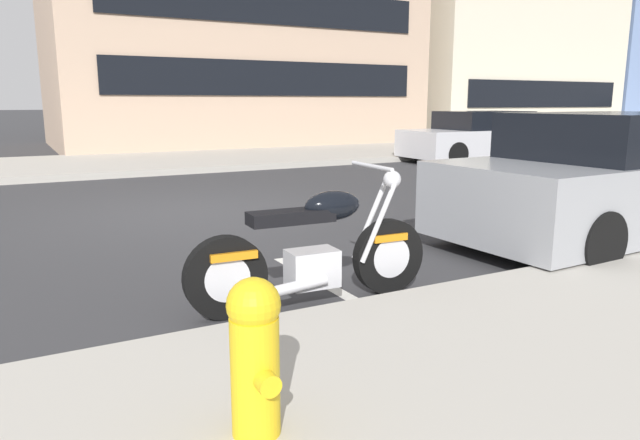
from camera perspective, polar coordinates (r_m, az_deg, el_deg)
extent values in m
plane|color=#333335|center=(8.85, -11.94, 0.72)|extent=(260.00, 260.00, 0.00)
cube|color=#ADA89E|center=(21.24, 14.66, 6.94)|extent=(120.00, 5.00, 0.14)
cube|color=silver|center=(5.19, 1.06, -6.58)|extent=(0.12, 2.20, 0.01)
cylinder|color=black|center=(5.02, 6.70, -3.53)|extent=(0.65, 0.14, 0.64)
cylinder|color=silver|center=(5.02, 6.70, -3.53)|extent=(0.36, 0.14, 0.35)
cylinder|color=black|center=(4.45, -9.23, -5.58)|extent=(0.65, 0.14, 0.64)
cylinder|color=silver|center=(4.45, -9.23, -5.58)|extent=(0.36, 0.14, 0.35)
cube|color=silver|center=(4.69, -0.77, -4.73)|extent=(0.41, 0.28, 0.30)
cube|color=black|center=(4.52, -2.85, 0.32)|extent=(0.69, 0.25, 0.10)
ellipsoid|color=black|center=(4.66, 1.23, 1.42)|extent=(0.49, 0.26, 0.24)
cube|color=orange|center=(4.41, -8.68, -3.32)|extent=(0.37, 0.20, 0.06)
cube|color=orange|center=(4.97, 6.55, -1.59)|extent=(0.33, 0.18, 0.06)
cylinder|color=silver|center=(4.93, 4.89, -0.01)|extent=(0.34, 0.06, 0.65)
cylinder|color=silver|center=(4.81, 5.74, -0.31)|extent=(0.34, 0.06, 0.65)
cylinder|color=silver|center=(4.78, 5.08, 5.28)|extent=(0.07, 0.62, 0.04)
sphere|color=silver|center=(4.90, 7.08, 3.97)|extent=(0.15, 0.15, 0.15)
cylinder|color=silver|center=(4.48, -3.51, -6.81)|extent=(0.71, 0.12, 0.16)
cube|color=gray|center=(7.74, 26.65, 2.47)|extent=(4.53, 2.03, 0.81)
cube|color=black|center=(7.68, 27.15, 7.38)|extent=(2.42, 1.79, 0.52)
cylinder|color=black|center=(9.45, 27.10, 2.28)|extent=(0.63, 0.25, 0.62)
cylinder|color=black|center=(7.15, 14.37, 0.61)|extent=(0.63, 0.25, 0.62)
cylinder|color=black|center=(6.11, 25.53, -1.97)|extent=(0.63, 0.25, 0.62)
cube|color=silver|center=(16.83, 15.09, 7.35)|extent=(4.27, 1.97, 0.72)
cube|color=black|center=(16.92, 15.68, 9.39)|extent=(2.31, 1.76, 0.49)
cylinder|color=black|center=(15.31, 13.20, 6.29)|extent=(0.63, 0.24, 0.62)
cylinder|color=black|center=(16.63, 9.51, 6.82)|extent=(0.63, 0.24, 0.62)
cylinder|color=black|center=(17.21, 20.41, 6.42)|extent=(0.63, 0.24, 0.62)
cylinder|color=black|center=(18.40, 16.61, 6.94)|extent=(0.63, 0.24, 0.62)
cylinder|color=gold|center=(2.70, -6.36, -14.95)|extent=(0.22, 0.22, 0.55)
sphere|color=gold|center=(2.57, -6.52, -8.23)|extent=(0.24, 0.24, 0.24)
cylinder|color=gold|center=(2.80, -7.48, -13.29)|extent=(0.10, 0.08, 0.10)
cylinder|color=gold|center=(2.57, -5.15, -15.66)|extent=(0.10, 0.08, 0.10)
cube|color=tan|center=(23.61, -9.14, 20.51)|extent=(12.75, 8.26, 10.75)
cube|color=black|center=(19.45, -4.66, 13.66)|extent=(10.71, 0.06, 1.10)
cube|color=black|center=(19.66, -4.77, 20.14)|extent=(10.71, 0.06, 1.10)
cube|color=beige|center=(31.24, 13.56, 16.32)|extent=(10.40, 11.05, 8.84)
cube|color=black|center=(27.19, 21.26, 11.41)|extent=(8.73, 0.06, 1.10)
cube|color=#6B84B2|center=(39.45, 28.75, 18.02)|extent=(12.65, 8.26, 14.06)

